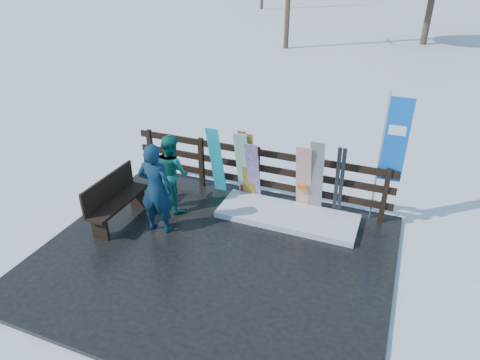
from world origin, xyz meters
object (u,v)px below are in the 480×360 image
at_px(snowboard_0, 216,161).
at_px(snowboard_1, 243,166).
at_px(bench, 115,198).
at_px(snowboard_2, 248,167).
at_px(snowboard_4, 316,178).
at_px(rental_flag, 392,145).
at_px(snowboard_5, 303,179).
at_px(snowboard_3, 253,172).
at_px(person_back, 172,172).
at_px(person_front, 156,189).

distance_m(snowboard_0, snowboard_1, 0.61).
xyz_separation_m(bench, snowboard_2, (2.10, 1.69, 0.27)).
height_order(snowboard_2, snowboard_4, snowboard_4).
bearing_deg(snowboard_0, rental_flag, 4.56).
bearing_deg(snowboard_2, bench, -141.19).
xyz_separation_m(snowboard_4, snowboard_5, (-0.24, 0.00, -0.06)).
height_order(bench, snowboard_3, snowboard_3).
bearing_deg(rental_flag, snowboard_0, -175.44).
bearing_deg(snowboard_1, snowboard_5, 0.00).
relative_size(snowboard_0, snowboard_2, 1.03).
relative_size(rental_flag, person_back, 1.64).
bearing_deg(rental_flag, snowboard_4, -167.90).
bearing_deg(person_back, rental_flag, -136.74).
distance_m(bench, person_back, 1.21).
bearing_deg(snowboard_3, snowboard_4, 0.00).
relative_size(snowboard_4, person_back, 1.03).
xyz_separation_m(rental_flag, person_front, (-3.85, -1.91, -0.72)).
height_order(bench, snowboard_5, snowboard_5).
xyz_separation_m(snowboard_1, rental_flag, (2.78, 0.27, 0.82)).
xyz_separation_m(snowboard_2, person_back, (-1.33, -0.80, 0.00)).
relative_size(bench, snowboard_4, 0.92).
distance_m(snowboard_2, person_front, 2.02).
distance_m(snowboard_1, snowboard_3, 0.24).
relative_size(snowboard_4, rental_flag, 0.63).
bearing_deg(person_back, snowboard_0, -99.48).
xyz_separation_m(snowboard_2, person_front, (-1.18, -1.64, 0.10)).
bearing_deg(rental_flag, person_back, -165.08).
height_order(snowboard_1, person_back, person_back).
relative_size(snowboard_0, rental_flag, 0.63).
bearing_deg(person_front, person_back, -86.56).
height_order(snowboard_1, rental_flag, rental_flag).
height_order(snowboard_0, snowboard_1, snowboard_0).
bearing_deg(snowboard_2, rental_flag, 5.77).
distance_m(snowboard_1, snowboard_4, 1.52).
bearing_deg(bench, snowboard_4, 25.70).
height_order(person_front, person_back, person_front).
height_order(snowboard_3, person_back, person_back).
relative_size(snowboard_0, person_back, 1.04).
relative_size(bench, person_back, 0.94).
bearing_deg(snowboard_3, snowboard_0, 180.00).
bearing_deg(person_front, snowboard_5, -152.31).
bearing_deg(snowboard_0, snowboard_3, -0.00).
bearing_deg(snowboard_1, snowboard_4, 0.00).
xyz_separation_m(snowboard_3, rental_flag, (2.56, 0.27, 0.92)).
relative_size(snowboard_2, rental_flag, 0.61).
bearing_deg(snowboard_5, person_front, -145.05).
bearing_deg(snowboard_0, bench, -129.36).
bearing_deg(snowboard_1, rental_flag, 5.55).
height_order(snowboard_1, snowboard_4, snowboard_4).
xyz_separation_m(snowboard_1, snowboard_5, (1.28, 0.00, -0.04)).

